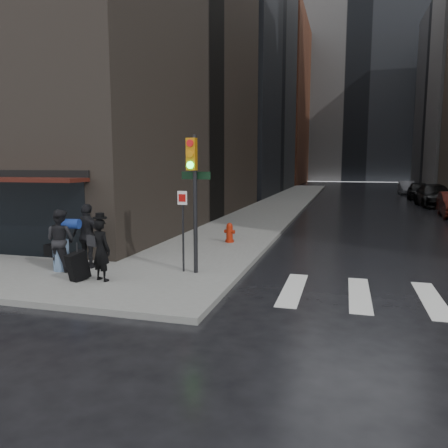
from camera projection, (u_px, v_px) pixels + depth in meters
The scene contains 13 objects.
ground at pixel (148, 290), 10.93m from camera, with size 140.00×140.00×0.00m, color black.
sidewalk_left at pixel (287, 201), 36.69m from camera, with size 4.00×50.00×0.15m, color slate.
bldg_left_mid at pixel (186, 38), 48.32m from camera, with size 22.00×24.00×34.00m, color #65625E.
bldg_left_far at pixel (237, 104), 71.78m from camera, with size 22.00×20.00×26.00m, color #5A311E.
bldg_distant at pixel (356, 95), 81.60m from camera, with size 40.00×12.00×32.00m, color #65625E.
man_overcoat at pixel (96, 252), 11.12m from camera, with size 1.16×0.80×1.78m.
man_jeans at pixel (61, 240), 12.18m from camera, with size 1.22×0.74×1.73m.
man_greycoat at pixel (88, 236), 12.50m from camera, with size 1.14×0.62×1.85m.
traffic_light at pixel (193, 185), 11.64m from camera, with size 0.93×0.46×3.74m.
fire_hydrant at pixel (230, 234), 16.67m from camera, with size 0.43×0.33×0.75m.
parked_car_3 at pixel (434, 196), 32.28m from camera, with size 2.26×5.55×1.61m, color black.
parked_car_4 at pixel (419, 191), 38.75m from camera, with size 1.85×4.59×1.56m, color black.
parked_car_5 at pixel (407, 188), 45.26m from camera, with size 1.46×4.20×1.38m, color #535358.
Camera 1 is at (4.67, -9.70, 3.12)m, focal length 35.00 mm.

